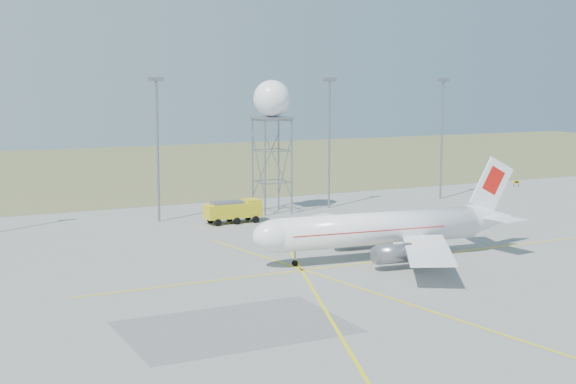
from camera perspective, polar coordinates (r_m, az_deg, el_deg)
name	(u,v)px	position (r m, az deg, el deg)	size (l,w,h in m)	color
ground	(554,344)	(65.34, 18.39, -10.22)	(400.00, 400.00, 0.00)	#989893
grass_strip	(102,169)	(189.74, -13.11, 1.63)	(400.00, 120.00, 0.03)	#515D33
mast_b	(157,137)	(114.97, -9.27, 3.86)	(2.20, 0.50, 20.50)	gray
mast_c	(329,132)	(126.28, 2.95, 4.30)	(2.20, 0.50, 20.50)	gray
mast_d	(442,128)	(138.53, 10.90, 4.48)	(2.20, 0.50, 20.50)	gray
taxi_sign_near	(488,184)	(154.02, 14.02, 0.53)	(1.60, 0.17, 1.20)	black
taxi_sign_far	(516,182)	(158.67, 15.93, 0.67)	(1.60, 0.17, 1.20)	black
airliner_main	(383,229)	(90.94, 6.81, -2.62)	(32.68, 31.62, 11.13)	white
radar_tower	(272,139)	(121.34, -1.15, 3.80)	(5.56, 5.56, 20.14)	gray
fire_truck	(235,212)	(113.74, -3.82, -1.43)	(8.09, 3.24, 3.24)	gold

